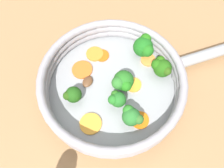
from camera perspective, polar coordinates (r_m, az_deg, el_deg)
ground_plane at (r=0.51m, az=0.00°, el=-1.65°), size 4.00×4.00×0.00m
skillet at (r=0.50m, az=0.00°, el=-1.23°), size 0.30×0.30×0.02m
skillet_rim_wall at (r=0.47m, az=0.00°, el=0.62°), size 0.31×0.31×0.05m
skillet_handle at (r=0.57m, az=24.20°, el=7.23°), size 0.05×0.20×0.03m
skillet_rivet_left at (r=0.52m, az=15.75°, el=1.68°), size 0.01×0.01×0.01m
skillet_rivet_right at (r=0.54m, az=13.40°, el=6.20°), size 0.01×0.01×0.01m
carrot_slice_0 at (r=0.53m, az=9.43°, el=6.21°), size 0.04×0.04×0.01m
carrot_slice_1 at (r=0.46m, az=-5.59°, el=-10.28°), size 0.06×0.06×0.00m
carrot_slice_2 at (r=0.49m, az=5.58°, el=-0.19°), size 0.05×0.05×0.00m
carrot_slice_3 at (r=0.46m, az=7.30°, el=-9.32°), size 0.05×0.05×0.00m
carrot_slice_4 at (r=0.53m, az=-2.65°, el=7.46°), size 0.05×0.05×0.00m
carrot_slice_5 at (r=0.54m, az=-4.24°, el=7.97°), size 0.06×0.06×0.00m
carrot_slice_6 at (r=0.51m, az=-7.80°, el=3.74°), size 0.05×0.05×0.00m
broccoli_floret_0 at (r=0.46m, az=-10.12°, el=-2.90°), size 0.04×0.04×0.04m
broccoli_floret_1 at (r=0.52m, az=8.37°, el=9.63°), size 0.06×0.05×0.05m
broccoli_floret_2 at (r=0.50m, az=12.86°, el=4.29°), size 0.05×0.04×0.04m
broccoli_floret_3 at (r=0.44m, az=5.51°, el=-8.17°), size 0.05×0.04×0.05m
broccoli_floret_4 at (r=0.47m, az=2.80°, el=0.57°), size 0.05×0.05×0.05m
broccoli_floret_5 at (r=0.45m, az=1.33°, el=-3.99°), size 0.04×0.04×0.04m
mushroom_piece_0 at (r=0.49m, az=-6.39°, el=0.63°), size 0.04×0.04×0.01m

